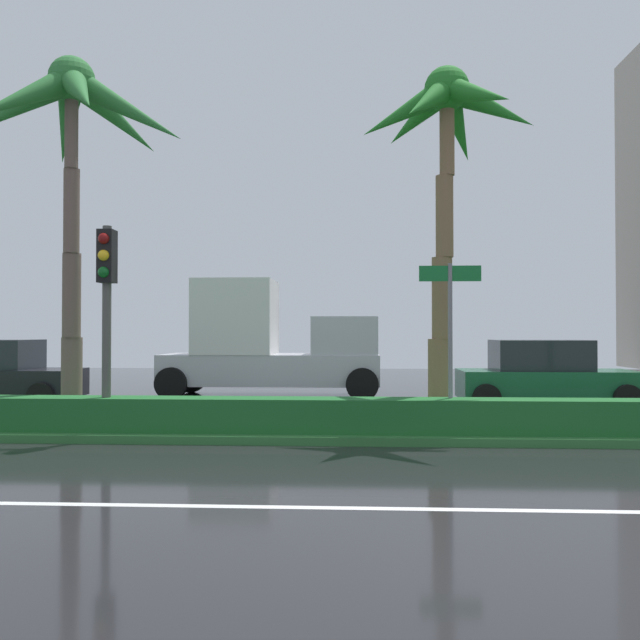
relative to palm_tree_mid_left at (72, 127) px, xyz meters
The scene contains 10 objects.
ground_plane 9.31m from the palm_tree_mid_left, 11.09° to the left, with size 90.00×42.00×0.10m, color black.
near_lane_divider_stripe 10.77m from the palm_tree_mid_left, 39.01° to the right, with size 81.00×0.14×0.01m, color white.
median_strip 9.13m from the palm_tree_mid_left, ahead, with size 85.50×4.00×0.15m, color #2D6B33.
median_hedge 8.95m from the palm_tree_mid_left, ahead, with size 76.50×0.70×0.60m.
palm_tree_mid_left is the anchor object (origin of this frame).
palm_tree_centre_left 7.42m from the palm_tree_mid_left, ahead, with size 3.75×3.47×7.09m.
traffic_signal_median_left 3.64m from the palm_tree_mid_left, 44.17° to the right, with size 0.28×0.43×3.69m.
street_name_sign 8.31m from the palm_tree_mid_left, ahead, with size 1.10×0.08×3.00m.
box_truck_lead 8.90m from the palm_tree_mid_left, 67.13° to the left, with size 6.40×2.64×3.46m.
car_in_traffic_second 12.32m from the palm_tree_mid_left, 22.65° to the left, with size 4.30×2.02×1.72m.
Camera 1 is at (-1.34, -5.50, 1.94)m, focal length 38.33 mm.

